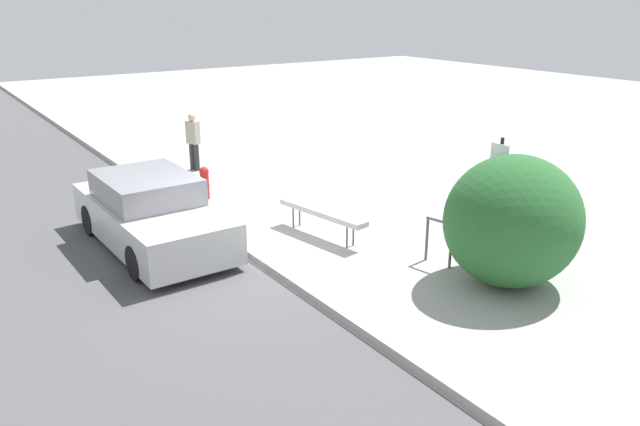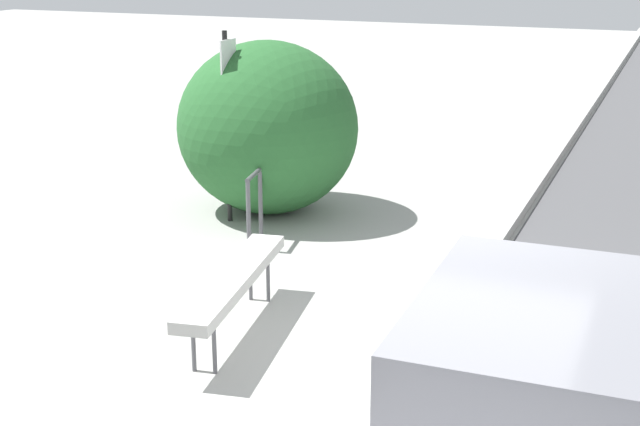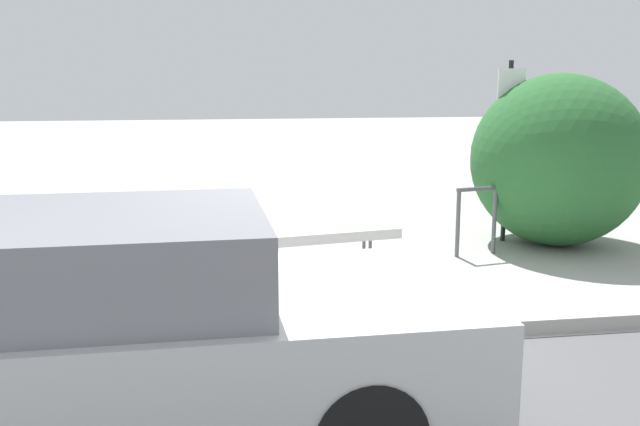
# 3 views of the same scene
# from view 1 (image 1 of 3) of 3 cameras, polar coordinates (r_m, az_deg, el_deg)

# --- Properties ---
(ground_plane) EXTENTS (60.00, 60.00, 0.00)m
(ground_plane) POSITION_cam_1_polar(r_m,az_deg,el_deg) (11.31, -5.92, -4.20)
(ground_plane) COLOR #9E9E99
(curb) EXTENTS (60.00, 0.20, 0.13)m
(curb) POSITION_cam_1_polar(r_m,az_deg,el_deg) (11.29, -5.93, -3.90)
(curb) COLOR #A8A8A3
(curb) RESTS_ON ground_plane
(bench) EXTENTS (2.19, 0.67, 0.56)m
(bench) POSITION_cam_1_polar(r_m,az_deg,el_deg) (12.14, 0.20, 0.04)
(bench) COLOR #515156
(bench) RESTS_ON ground_plane
(bike_rack) EXTENTS (0.55, 0.15, 0.83)m
(bike_rack) POSITION_cam_1_polar(r_m,az_deg,el_deg) (11.06, 10.82, -2.19)
(bike_rack) COLOR #515156
(bike_rack) RESTS_ON ground_plane
(sign_post) EXTENTS (0.36, 0.08, 2.30)m
(sign_post) POSITION_cam_1_polar(r_m,az_deg,el_deg) (10.84, 15.89, 1.90)
(sign_post) COLOR black
(sign_post) RESTS_ON ground_plane
(fire_hydrant) EXTENTS (0.36, 0.22, 0.77)m
(fire_hydrant) POSITION_cam_1_polar(r_m,az_deg,el_deg) (14.74, -10.50, 2.83)
(fire_hydrant) COLOR red
(fire_hydrant) RESTS_ON ground_plane
(shrub_hedge) EXTENTS (2.13, 2.27, 2.15)m
(shrub_hedge) POSITION_cam_1_polar(r_m,az_deg,el_deg) (10.42, 17.19, -0.72)
(shrub_hedge) COLOR #28602D
(shrub_hedge) RESTS_ON ground_plane
(pedestrian) EXTENTS (0.40, 0.31, 1.55)m
(pedestrian) POSITION_cam_1_polar(r_m,az_deg,el_deg) (17.23, -11.51, 6.56)
(pedestrian) COLOR #333338
(pedestrian) RESTS_ON ground_plane
(parked_car_near) EXTENTS (4.20, 1.83, 1.35)m
(parked_car_near) POSITION_cam_1_polar(r_m,az_deg,el_deg) (12.10, -15.19, -0.05)
(parked_car_near) COLOR black
(parked_car_near) RESTS_ON ground_plane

